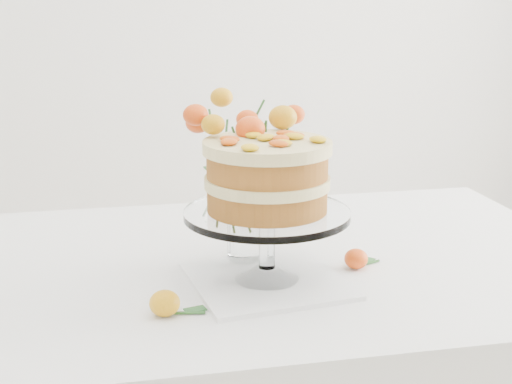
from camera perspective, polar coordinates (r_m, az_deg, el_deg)
table at (r=1.56m, az=0.85°, el=-8.09°), size 1.43×0.93×0.76m
napkin at (r=1.40m, az=0.87°, el=-7.09°), size 0.32×0.32×0.01m
cake_stand at (r=1.34m, az=0.90°, el=0.68°), size 0.32×0.32×0.29m
rose_vase at (r=1.45m, az=-0.84°, el=2.93°), size 0.30×0.30×0.39m
loose_rose_near at (r=1.27m, az=-7.29°, el=-8.83°), size 0.10×0.05×0.05m
loose_rose_far at (r=1.48m, az=8.02°, el=-5.32°), size 0.08×0.05×0.04m
stray_petal_a at (r=1.42m, az=-3.01°, el=-6.93°), size 0.03×0.02×0.00m
stray_petal_b at (r=1.40m, az=1.31°, el=-7.22°), size 0.03×0.02×0.00m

